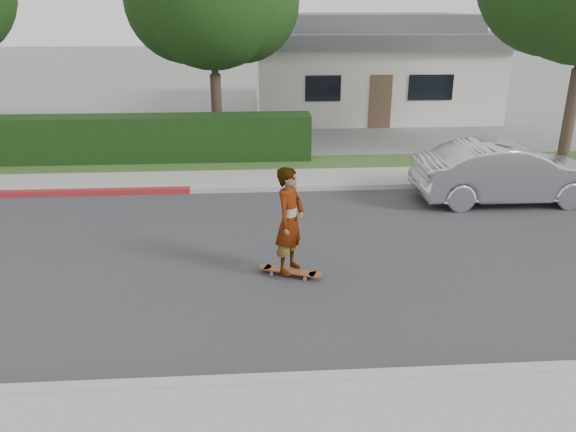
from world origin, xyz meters
name	(u,v)px	position (x,y,z in m)	size (l,w,h in m)	color
ground	(119,260)	(0.00, 0.00, 0.00)	(120.00, 120.00, 0.00)	slate
road	(119,260)	(0.00, 0.00, 0.01)	(60.00, 8.00, 0.01)	#2D2D30
curb_near	(50,391)	(0.00, -4.10, 0.07)	(60.00, 0.20, 0.15)	#9E9E99
curb_far	(152,191)	(0.00, 4.10, 0.07)	(60.00, 0.20, 0.15)	#9E9E99
sidewalk_far	(157,181)	(0.00, 5.00, 0.06)	(60.00, 1.60, 0.12)	gray
planting_strip	(165,166)	(0.00, 6.60, 0.05)	(60.00, 1.60, 0.10)	#2D4C1E
hedge	(68,141)	(-3.00, 7.20, 0.75)	(15.00, 1.00, 1.50)	black
house	(366,65)	(8.00, 16.00, 2.10)	(10.60, 8.60, 4.30)	beige
skateboard	(290,271)	(3.30, -0.93, 0.11)	(1.20, 0.68, 0.11)	#DD6B3C
skateboarder	(290,221)	(3.30, -0.93, 1.10)	(0.71, 0.47, 1.96)	white
car_silver	(507,173)	(9.01, 2.90, 0.76)	(1.60, 4.59, 1.51)	#ACAFB3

